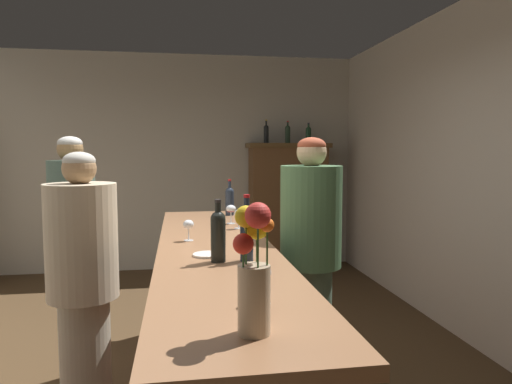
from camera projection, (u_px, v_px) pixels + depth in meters
wall_back at (174, 163)px, 6.37m from camera, size 4.99×0.12×2.87m
bar_counter at (217, 333)px, 2.81m from camera, size 0.67×3.19×1.05m
display_cabinet at (288, 204)px, 6.34m from camera, size 1.08×0.47×1.70m
wine_bottle_syrah at (230, 200)px, 4.07m from camera, size 0.07×0.07×0.31m
wine_bottle_riesling at (218, 234)px, 2.38m from camera, size 0.08×0.08×0.32m
wine_bottle_merlot at (247, 231)px, 2.39m from camera, size 0.07×0.07×0.34m
wine_glass_front at (231, 210)px, 3.60m from camera, size 0.08×0.08×0.15m
wine_glass_mid at (239, 215)px, 3.38m from camera, size 0.06×0.06×0.14m
wine_glass_rear at (188, 225)px, 2.93m from camera, size 0.07×0.07×0.13m
wine_glass_spare at (262, 275)px, 1.72m from camera, size 0.07×0.07×0.15m
flower_arrangement at (254, 268)px, 1.44m from camera, size 0.13×0.15×0.41m
cheese_plate at (208, 255)px, 2.52m from camera, size 0.16×0.16×0.01m
display_bottle_left at (266, 133)px, 6.21m from camera, size 0.06×0.06×0.31m
display_bottle_midleft at (288, 133)px, 6.26m from camera, size 0.07×0.07×0.29m
display_bottle_center at (308, 134)px, 6.31m from camera, size 0.07×0.07×0.27m
patron_redhead at (74, 248)px, 3.24m from camera, size 0.31×0.31×1.71m
patron_in_grey at (83, 291)px, 2.48m from camera, size 0.37×0.37×1.61m
bartender at (311, 256)px, 3.10m from camera, size 0.40×0.40×1.70m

